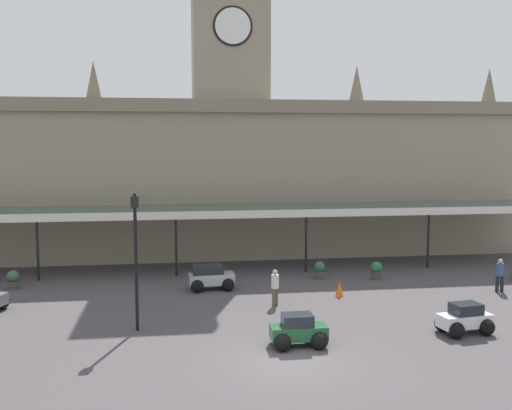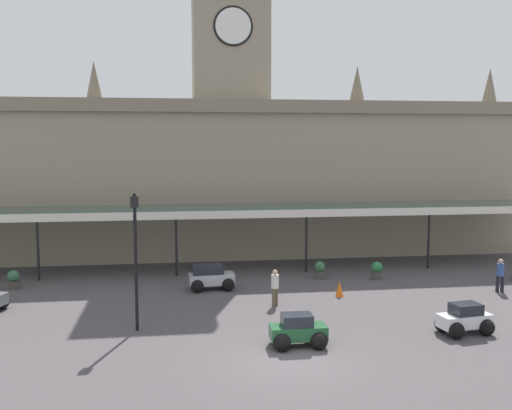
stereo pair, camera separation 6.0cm
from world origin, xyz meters
name	(u,v)px [view 1 (the left image)]	position (x,y,z in m)	size (l,w,h in m)	color
ground_plane	(288,360)	(0.00, 0.00, 0.00)	(140.00, 140.00, 0.00)	#4A4548
station_building	(230,168)	(0.00, 20.39, 5.69)	(38.97, 7.17, 18.33)	gray
entrance_canopy	(239,209)	(0.00, 14.59, 3.56)	(36.94, 3.26, 3.69)	#38564C
car_white_sedan	(465,321)	(7.34, 1.83, 0.50)	(2.16, 1.71, 1.19)	silver
car_green_sedan	(298,333)	(0.65, 1.34, 0.50)	(2.06, 1.53, 1.19)	#1E512D
car_silver_estate	(211,279)	(-1.98, 10.02, 0.56)	(2.31, 1.64, 1.27)	#B2B5BA
pedestrian_near_entrance	(500,274)	(12.18, 7.53, 0.91)	(0.36, 0.34, 1.67)	black
pedestrian_beside_cars	(275,286)	(0.71, 6.66, 0.91)	(0.34, 0.34, 1.67)	brown
victorian_lamppost	(136,247)	(-5.27, 3.99, 3.35)	(0.30, 0.30, 5.46)	black
traffic_cone	(339,289)	(4.07, 7.82, 0.37)	(0.40, 0.40, 0.75)	orange
planter_near_kerb	(13,280)	(-11.88, 11.53, 0.49)	(0.60, 0.60, 0.96)	#47423D
planter_by_canopy	(320,270)	(4.05, 11.58, 0.49)	(0.60, 0.60, 0.96)	#47423D
planter_forecourt_centre	(377,270)	(7.09, 11.04, 0.49)	(0.60, 0.60, 0.96)	#47423D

